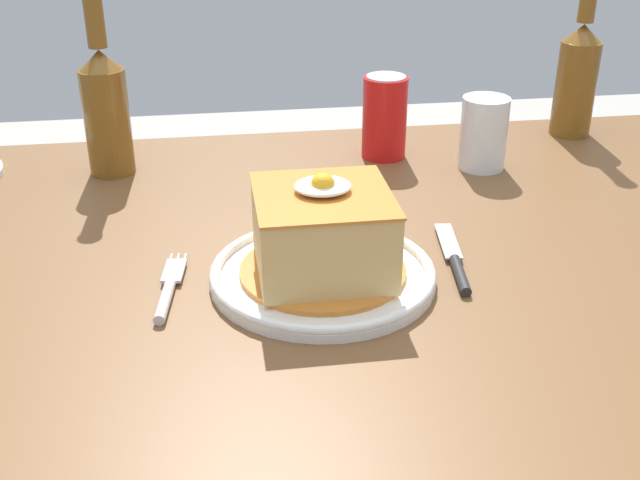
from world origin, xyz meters
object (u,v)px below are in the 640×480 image
at_px(knife, 456,265).
at_px(soda_can, 385,117).
at_px(fork, 168,291).
at_px(beer_bottle_amber, 105,105).
at_px(main_plate, 323,274).
at_px(beer_bottle_amber_far, 577,74).
at_px(drinking_glass, 483,138).

relative_size(knife, soda_can, 1.34).
relative_size(fork, beer_bottle_amber, 0.53).
xyz_separation_m(main_plate, knife, (0.15, 0.00, -0.00)).
bearing_deg(soda_can, beer_bottle_amber_far, 9.85).
bearing_deg(beer_bottle_amber, beer_bottle_amber_far, 4.82).
relative_size(knife, beer_bottle_amber, 0.62).
bearing_deg(fork, knife, 1.96).
distance_m(soda_can, beer_bottle_amber_far, 0.33).
bearing_deg(soda_can, main_plate, -112.17).
height_order(knife, soda_can, soda_can).
bearing_deg(drinking_glass, main_plate, -133.15).
bearing_deg(drinking_glass, beer_bottle_amber, 173.49).
relative_size(soda_can, drinking_glass, 1.18).
distance_m(knife, beer_bottle_amber, 0.55).
bearing_deg(soda_can, beer_bottle_amber, -179.29).
relative_size(fork, soda_can, 1.14).
relative_size(beer_bottle_amber, drinking_glass, 2.53).
relative_size(knife, beer_bottle_amber_far, 0.62).
relative_size(main_plate, soda_can, 1.98).
distance_m(soda_can, drinking_glass, 0.15).
distance_m(soda_can, beer_bottle_amber, 0.40).
xyz_separation_m(beer_bottle_amber, drinking_glass, (0.53, -0.06, -0.05)).
height_order(fork, beer_bottle_amber, beer_bottle_amber).
height_order(soda_can, drinking_glass, soda_can).
relative_size(beer_bottle_amber, beer_bottle_amber_far, 1.00).
xyz_separation_m(main_plate, beer_bottle_amber_far, (0.47, 0.42, 0.09)).
relative_size(main_plate, fork, 1.73).
height_order(fork, drinking_glass, drinking_glass).
distance_m(knife, drinking_glass, 0.32).
xyz_separation_m(fork, soda_can, (0.31, 0.37, 0.06)).
height_order(main_plate, beer_bottle_amber_far, beer_bottle_amber_far).
relative_size(soda_can, beer_bottle_amber_far, 0.47).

